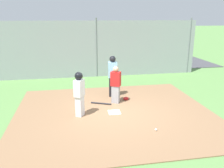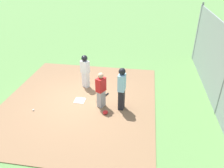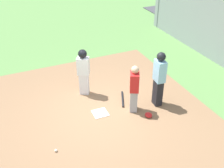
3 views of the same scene
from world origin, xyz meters
name	(u,v)px [view 3 (image 3 of 3)]	position (x,y,z in m)	size (l,w,h in m)	color
ground_plane	(100,114)	(0.00, 0.00, 0.00)	(140.00, 140.00, 0.00)	#5B8947
dirt_infield	(100,114)	(0.00, 0.00, 0.01)	(7.20, 6.40, 0.03)	#896647
home_plate	(100,113)	(0.00, 0.00, 0.04)	(0.44, 0.44, 0.02)	white
catcher	(134,88)	(-0.24, -1.00, 0.81)	(0.46, 0.41, 1.52)	#9E9EA3
umpire	(159,78)	(-0.26, -1.83, 0.98)	(0.40, 0.30, 1.79)	black
runner	(83,69)	(1.25, 0.05, 0.93)	(0.41, 0.46, 1.60)	silver
baseball_bat	(123,99)	(0.37, -0.94, 0.06)	(0.06, 0.06, 0.85)	black
catcher_mask	(149,115)	(-0.73, -1.26, 0.09)	(0.24, 0.20, 0.12)	red
baseball	(56,150)	(-1.01, 1.63, 0.07)	(0.07, 0.07, 0.07)	white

